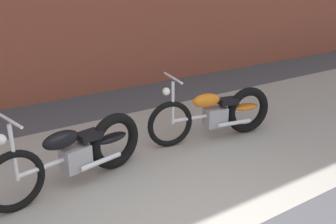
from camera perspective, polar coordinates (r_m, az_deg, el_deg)
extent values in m
cube|color=#9E998E|center=(4.80, -8.05, -8.92)|extent=(36.00, 3.50, 0.01)
torus|color=black|center=(4.18, -22.47, -9.79)|extent=(0.68, 0.22, 0.68)
torus|color=black|center=(4.73, -8.11, -4.43)|extent=(0.74, 0.28, 0.73)
cylinder|color=silver|center=(4.41, -14.83, -6.68)|extent=(1.22, 0.32, 0.06)
cube|color=#99999E|center=(4.46, -13.91, -6.83)|extent=(0.36, 0.28, 0.28)
ellipsoid|color=black|center=(4.27, -16.03, -4.13)|extent=(0.47, 0.28, 0.20)
ellipsoid|color=black|center=(4.68, -8.63, -3.94)|extent=(0.47, 0.27, 0.10)
cube|color=black|center=(4.46, -11.98, -3.53)|extent=(0.32, 0.26, 0.08)
cylinder|color=silver|center=(4.06, -22.54, -5.81)|extent=(0.05, 0.05, 0.62)
cylinder|color=silver|center=(3.92, -23.24, -1.07)|extent=(0.16, 0.57, 0.03)
sphere|color=white|center=(3.95, -24.20, -3.87)|extent=(0.11, 0.11, 0.11)
cylinder|color=silver|center=(4.50, -10.20, -7.44)|extent=(0.55, 0.18, 0.06)
torus|color=black|center=(5.27, 0.34, -1.86)|extent=(0.68, 0.20, 0.68)
torus|color=black|center=(5.87, 12.08, 0.28)|extent=(0.74, 0.26, 0.73)
cylinder|color=silver|center=(5.53, 6.54, -0.47)|extent=(1.23, 0.28, 0.06)
cube|color=#99999E|center=(5.58, 7.24, -0.74)|extent=(0.35, 0.27, 0.28)
ellipsoid|color=orange|center=(5.41, 5.90, 1.79)|extent=(0.47, 0.27, 0.20)
ellipsoid|color=orange|center=(5.82, 11.72, 0.77)|extent=(0.47, 0.26, 0.10)
cube|color=black|center=(5.61, 9.11, 1.65)|extent=(0.31, 0.25, 0.08)
cylinder|color=silver|center=(5.18, 0.75, 1.38)|extent=(0.05, 0.05, 0.62)
cylinder|color=silver|center=(5.07, 0.77, 5.23)|extent=(0.13, 0.58, 0.03)
sphere|color=white|center=(5.08, -0.27, 3.16)|extent=(0.11, 0.11, 0.11)
cylinder|color=silver|center=(5.61, 10.09, -1.66)|extent=(0.55, 0.16, 0.06)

